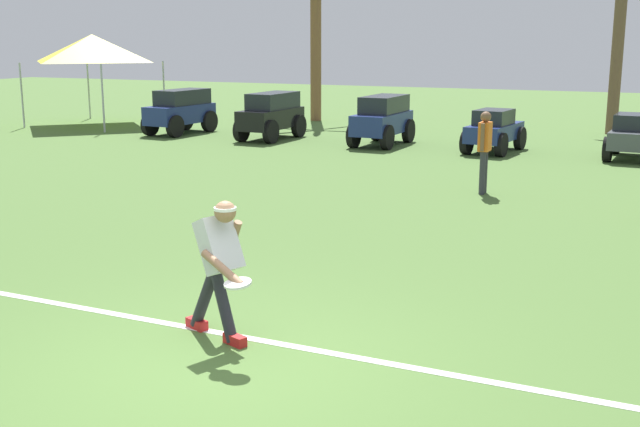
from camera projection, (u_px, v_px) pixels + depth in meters
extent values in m
plane|color=#47682F|center=(219.00, 367.00, 7.26)|extent=(80.00, 80.00, 0.00)
cube|color=white|center=(257.00, 340.00, 7.90)|extent=(25.77, 0.67, 0.01)
cylinder|color=#23232D|center=(224.00, 306.00, 7.82)|extent=(0.37, 0.24, 0.72)
cube|color=red|center=(235.00, 340.00, 7.78)|extent=(0.28, 0.19, 0.10)
cylinder|color=#23232D|center=(205.00, 298.00, 8.04)|extent=(0.45, 0.27, 0.69)
cube|color=red|center=(197.00, 324.00, 8.21)|extent=(0.28, 0.19, 0.10)
cube|color=silver|center=(219.00, 245.00, 7.72)|extent=(0.50, 0.46, 0.57)
sphere|color=#936B4C|center=(225.00, 212.00, 7.57)|extent=(0.27, 0.27, 0.21)
cylinder|color=white|center=(225.00, 209.00, 7.57)|extent=(0.28, 0.28, 0.03)
cylinder|color=#936B4C|center=(223.00, 269.00, 7.44)|extent=(0.56, 0.28, 0.27)
cylinder|color=#936B4C|center=(232.00, 243.00, 7.90)|extent=(0.29, 0.18, 0.49)
cylinder|color=white|center=(238.00, 283.00, 7.27)|extent=(0.34, 0.34, 0.06)
cylinder|color=#33333D|center=(482.00, 173.00, 15.10)|extent=(0.11, 0.11, 0.82)
cylinder|color=#33333D|center=(484.00, 172.00, 15.26)|extent=(0.11, 0.11, 0.82)
cube|color=orange|center=(485.00, 137.00, 15.03)|extent=(0.20, 0.34, 0.54)
cylinder|color=brown|center=(482.00, 137.00, 14.84)|extent=(0.07, 0.07, 0.52)
cylinder|color=brown|center=(487.00, 135.00, 15.22)|extent=(0.07, 0.07, 0.52)
sphere|color=brown|center=(486.00, 117.00, 14.95)|extent=(0.20, 0.20, 0.20)
cube|color=navy|center=(180.00, 114.00, 24.52)|extent=(1.17, 2.48, 0.55)
cube|color=#1E232B|center=(182.00, 97.00, 24.54)|extent=(1.00, 1.87, 0.46)
cylinder|color=black|center=(185.00, 120.00, 25.52)|extent=(0.24, 0.67, 0.66)
cylinder|color=black|center=(209.00, 121.00, 25.07)|extent=(0.24, 0.67, 0.66)
cylinder|color=black|center=(150.00, 125.00, 24.09)|extent=(0.24, 0.67, 0.66)
cylinder|color=black|center=(175.00, 126.00, 23.64)|extent=(0.24, 0.67, 0.66)
cube|color=black|center=(271.00, 118.00, 23.17)|extent=(1.05, 2.44, 0.55)
cube|color=#1E232B|center=(273.00, 101.00, 23.19)|extent=(0.92, 1.83, 0.46)
cylinder|color=black|center=(271.00, 124.00, 24.17)|extent=(0.21, 0.67, 0.66)
cylinder|color=black|center=(299.00, 126.00, 23.76)|extent=(0.21, 0.67, 0.66)
cylinder|color=black|center=(241.00, 130.00, 22.71)|extent=(0.21, 0.67, 0.66)
cylinder|color=black|center=(271.00, 132.00, 22.29)|extent=(0.21, 0.67, 0.66)
cube|color=navy|center=(382.00, 123.00, 21.95)|extent=(1.03, 2.43, 0.55)
cube|color=#1E232B|center=(384.00, 104.00, 21.98)|extent=(0.90, 1.82, 0.46)
cylinder|color=black|center=(377.00, 129.00, 22.95)|extent=(0.20, 0.67, 0.66)
cylinder|color=black|center=(409.00, 131.00, 22.55)|extent=(0.20, 0.67, 0.66)
cylinder|color=black|center=(354.00, 135.00, 21.48)|extent=(0.20, 0.67, 0.66)
cylinder|color=black|center=(387.00, 137.00, 21.07)|extent=(0.20, 0.67, 0.66)
cube|color=navy|center=(494.00, 132.00, 20.68)|extent=(1.16, 2.29, 0.42)
cube|color=#1E232B|center=(494.00, 117.00, 20.51)|extent=(0.92, 1.19, 0.38)
cylinder|color=black|center=(487.00, 136.00, 21.59)|extent=(0.25, 0.62, 0.60)
cylinder|color=black|center=(520.00, 138.00, 21.14)|extent=(0.25, 0.62, 0.60)
cylinder|color=black|center=(467.00, 142.00, 20.30)|extent=(0.25, 0.62, 0.60)
cylinder|color=black|center=(501.00, 145.00, 19.85)|extent=(0.25, 0.62, 0.60)
cube|color=#474C51|center=(632.00, 138.00, 19.50)|extent=(1.01, 2.24, 0.42)
cube|color=#1E232B|center=(633.00, 122.00, 19.33)|extent=(0.85, 1.14, 0.38)
cylinder|color=black|center=(616.00, 142.00, 20.42)|extent=(0.21, 0.61, 0.60)
cylinder|color=black|center=(608.00, 149.00, 19.08)|extent=(0.21, 0.61, 0.60)
cylinder|color=brown|center=(316.00, 44.00, 27.91)|extent=(0.38, 0.38, 5.36)
cylinder|color=brown|center=(618.00, 46.00, 23.99)|extent=(0.35, 0.35, 5.30)
cylinder|color=#B2B5BA|center=(164.00, 92.00, 27.66)|extent=(0.06, 0.06, 2.10)
cylinder|color=#B2B5BA|center=(89.00, 89.00, 28.96)|extent=(0.06, 0.06, 2.10)
cylinder|color=#B2B5BA|center=(103.00, 99.00, 24.74)|extent=(0.06, 0.06, 2.10)
cylinder|color=#B2B5BA|center=(22.00, 95.00, 26.04)|extent=(0.06, 0.06, 2.10)
pyramid|color=yellow|center=(92.00, 48.00, 26.53)|extent=(3.43, 3.43, 0.89)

